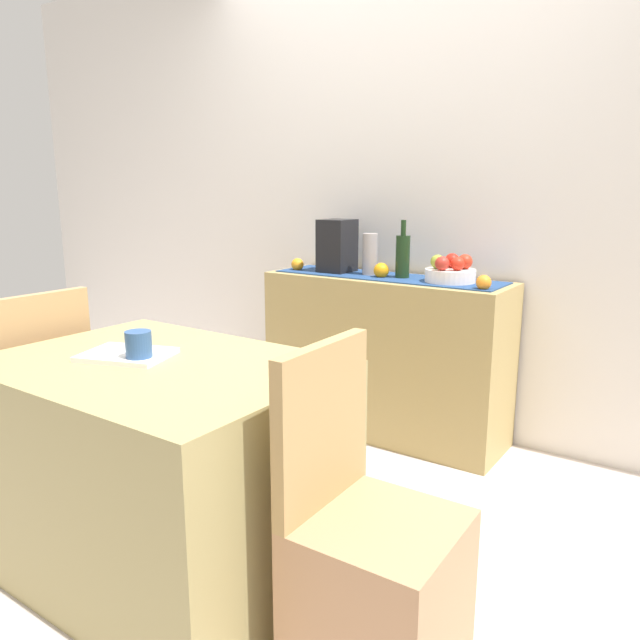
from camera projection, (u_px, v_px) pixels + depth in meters
name	position (u px, v px, depth m)	size (l,w,h in m)	color
ground_plane	(272.00, 500.00, 2.56)	(6.40, 6.40, 0.02)	beige
room_wall_rear	(406.00, 178.00, 3.22)	(6.40, 0.06, 2.70)	silver
sideboard_console	(385.00, 356.00, 3.19)	(1.29, 0.42, 0.85)	tan
table_runner	(386.00, 277.00, 3.10)	(1.21, 0.32, 0.01)	navy
fruit_bowl	(450.00, 275.00, 2.90)	(0.24, 0.24, 0.06)	white
apple_upper	(457.00, 264.00, 2.83)	(0.07, 0.07, 0.07)	red
apple_center	(438.00, 262.00, 2.90)	(0.07, 0.07, 0.07)	#93A031
apple_front	(452.00, 261.00, 2.93)	(0.07, 0.07, 0.07)	red
apple_rear	(465.00, 262.00, 2.88)	(0.07, 0.07, 0.07)	red
apple_right	(442.00, 263.00, 2.83)	(0.07, 0.07, 0.07)	#B02D23
wine_bottle	(403.00, 256.00, 3.02)	(0.07, 0.07, 0.30)	black
coffee_maker	(337.00, 246.00, 3.24)	(0.16, 0.18, 0.29)	black
ceramic_vase	(370.00, 255.00, 3.13)	(0.08, 0.08, 0.22)	gray
orange_loose_end	(298.00, 264.00, 3.34)	(0.07, 0.07, 0.07)	orange
orange_loose_mid	(484.00, 283.00, 2.69)	(0.07, 0.07, 0.07)	orange
orange_loose_near_bowl	(381.00, 270.00, 3.06)	(0.08, 0.08, 0.08)	orange
dining_table	(162.00, 466.00, 2.04)	(1.12, 0.82, 0.74)	tan
open_book	(127.00, 355.00, 2.00)	(0.28, 0.21, 0.02)	white
coffee_cup	(139.00, 347.00, 1.94)	(0.08, 0.08, 0.10)	#2E5289
chair_near_window	(31.00, 439.00, 2.52)	(0.40, 0.40, 0.90)	tan
chair_by_corner	(373.00, 582.00, 1.60)	(0.41, 0.41, 0.90)	tan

